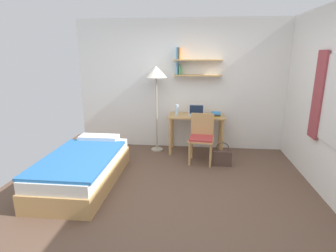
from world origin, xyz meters
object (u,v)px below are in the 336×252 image
Objects in this scene: standing_lamp at (156,76)px; book_stack at (216,114)px; water_bottle at (177,110)px; desk at (196,122)px; desk_chair at (201,136)px; bed at (83,168)px; laptop at (196,112)px; handbag at (222,157)px.

book_stack is at bearing -3.99° from standing_lamp.
book_stack is at bearing -1.67° from water_bottle.
book_stack is at bearing -8.47° from desk.
desk_chair is at bearing -42.95° from water_bottle.
standing_lamp is at bearing 60.00° from bed.
desk is at bearing -1.88° from standing_lamp.
water_bottle is at bearing -8.24° from standing_lamp.
desk is 0.42m from book_stack.
standing_lamp is 0.77m from water_bottle.
bed is 2.33m from desk.
bed is 6.32× the size of laptop.
standing_lamp is 3.93× the size of handbag.
standing_lamp is 1.98m from handbag.
laptop is 1.05m from handbag.
desk_chair is 2.95× the size of laptop.
standing_lamp is at bearing 178.12° from desk.
standing_lamp is at bearing 178.96° from laptop.
bed is 2.14× the size of desk_chair.
desk_chair is 0.53m from handbag.
book_stack is at bearing 99.40° from handbag.
standing_lamp is (-0.89, 0.51, 1.02)m from desk_chair.
standing_lamp is 1.37m from book_stack.
standing_lamp reaches higher than water_bottle.
desk_chair reaches higher than handbag.
laptop reaches higher than handbag.
water_bottle is 1.27m from handbag.
laptop is at bearing 6.72° from water_bottle.
water_bottle is at bearing 178.33° from book_stack.
desk is 0.93m from handbag.
desk_chair is 4.18× the size of water_bottle.
handbag is (1.26, -0.67, -1.36)m from standing_lamp.
desk is 4.62× the size of book_stack.
bed is 2.10m from desk_chair.
book_stack is (0.37, -0.06, 0.19)m from desk.
book_stack is (2.07, 1.49, 0.56)m from bed.
desk_chair is 0.60m from laptop.
book_stack reaches higher than handbag.
laptop is 0.39m from water_bottle.
desk reaches higher than bed.
book_stack is at bearing 57.79° from desk_chair.
handbag is (0.10, -0.59, -0.65)m from book_stack.
water_bottle reaches higher than book_stack.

